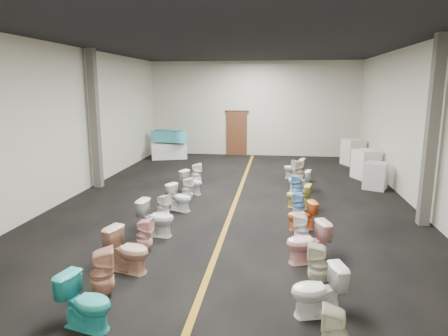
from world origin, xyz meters
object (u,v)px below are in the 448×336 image
Objects in this scene: appliance_crate_c at (362,164)px; toilet_right_7 at (298,196)px; toilet_left_3 at (144,235)px; display_table at (169,151)px; appliance_crate_a at (376,176)px; toilet_right_0 at (335,334)px; toilet_left_8 at (192,182)px; toilet_left_5 at (163,208)px; toilet_right_1 at (317,291)px; toilet_left_6 at (180,198)px; toilet_right_9 at (299,181)px; toilet_left_1 at (102,273)px; toilet_left_9 at (196,175)px; bathtub at (169,136)px; toilet_left_0 at (86,302)px; toilet_right_2 at (318,265)px; toilet_right_8 at (297,187)px; toilet_right_11 at (294,168)px; toilet_right_10 at (298,172)px; appliance_crate_d at (353,152)px; toilet_left_2 at (128,250)px; toilet_right_3 at (307,242)px; toilet_right_6 at (299,206)px; toilet_right_5 at (302,216)px; toilet_right_4 at (302,230)px; appliance_crate_b at (366,164)px; toilet_left_7 at (187,190)px; toilet_left_4 at (156,218)px.

appliance_crate_c is 5.40m from toilet_right_7.
appliance_crate_c is 10.09m from toilet_left_3.
toilet_left_3 reaches higher than display_table.
appliance_crate_a is 9.16m from toilet_right_0.
toilet_left_8 is at bearing -94.05° from toilet_right_7.
toilet_right_1 is (3.43, -3.81, 0.05)m from toilet_left_5.
toilet_right_9 is (3.31, 2.46, -0.00)m from toilet_left_6.
toilet_left_9 is at bearing -24.71° from toilet_left_1.
bathtub is 2.28× the size of toilet_left_0.
toilet_right_2 is 5.42m from toilet_right_8.
appliance_crate_a is 1.22× the size of toilet_right_9.
toilet_right_11 reaches higher than toilet_right_7.
bathtub is at bearing -148.38° from toilet_right_0.
toilet_left_0 is 9.45m from toilet_right_10.
toilet_left_2 is at bearing -118.10° from appliance_crate_d.
toilet_left_5 is (-0.16, 2.79, -0.07)m from toilet_left_2.
appliance_crate_d is 10.50m from toilet_right_3.
toilet_left_5 is 4.86m from toilet_right_9.
toilet_left_5 is 3.44m from toilet_right_6.
toilet_right_11 reaches higher than toilet_right_8.
toilet_left_9 reaches higher than toilet_right_11.
toilet_left_0 is (2.43, -13.14, -0.68)m from bathtub.
toilet_right_6 is 0.95× the size of toilet_right_9.
appliance_crate_c is 9.51m from toilet_right_2.
appliance_crate_c reaches higher than toilet_right_5.
toilet_right_2 is 1.72m from toilet_right_4.
appliance_crate_a is 2.28m from appliance_crate_c.
appliance_crate_b is 6.94m from toilet_left_7.
toilet_right_5 is at bearing -70.28° from toilet_left_4.
toilet_right_3 is 7.15m from toilet_right_11.
toilet_right_9 is (0.12, 5.34, -0.05)m from toilet_right_3.
toilet_left_4 is 5.50m from toilet_right_9.
toilet_left_4 reaches higher than toilet_right_7.
toilet_left_8 is at bearing 14.04° from toilet_left_0.
toilet_right_5 is at bearing -107.41° from appliance_crate_d.
toilet_right_9 is at bearing 164.42° from toilet_right_1.
appliance_crate_d is at bearing -47.50° from toilet_left_7.
toilet_left_5 is at bearing -43.33° from toilet_right_8.
toilet_right_3 reaches higher than toilet_left_0.
toilet_right_10 is at bearing -153.47° from appliance_crate_b.
bathtub reaches higher than toilet_left_1.
toilet_left_1 is at bearing -59.98° from bathtub.
toilet_left_4 is at bearing -128.90° from appliance_crate_c.
toilet_left_3 is 1.00× the size of toilet_right_0.
toilet_right_3 is (-0.02, 1.81, 0.02)m from toilet_right_1.
toilet_left_4 is 1.02× the size of toilet_right_3.
toilet_right_9 is (3.30, 7.89, -0.03)m from toilet_left_0.
toilet_left_4 is (-5.88, -6.55, -0.11)m from appliance_crate_b.
toilet_right_9 is at bearing -171.48° from toilet_right_0.
appliance_crate_c is 0.75× the size of appliance_crate_d.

